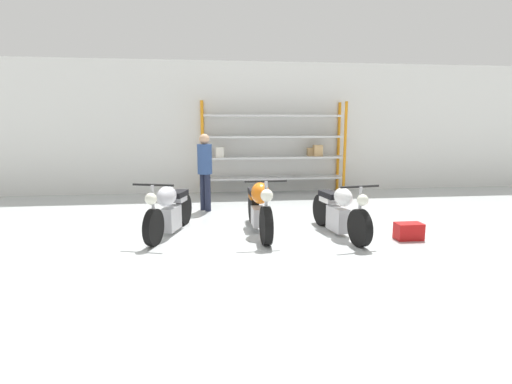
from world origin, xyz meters
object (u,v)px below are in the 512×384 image
Objects in this scene: motorcycle_orange at (259,207)px; person_browsing at (205,166)px; motorcycle_silver at (170,209)px; toolbox at (409,231)px; motorcycle_white at (339,211)px; shelving_rack at (275,148)px.

motorcycle_orange is 2.27m from person_browsing.
toolbox is (3.99, -0.82, -0.31)m from motorcycle_silver.
motorcycle_orange is at bearing -111.03° from motorcycle_white.
motorcycle_orange is at bearing 103.02° from motorcycle_silver.
shelving_rack is 1.91× the size of motorcycle_orange.
motorcycle_orange reaches higher than motorcycle_white.
motorcycle_orange is (-0.96, -4.06, -0.80)m from shelving_rack.
person_browsing is (0.61, 1.89, 0.55)m from motorcycle_silver.
motorcycle_orange is at bearing 163.70° from toolbox.
person_browsing is at bearing -143.64° from motorcycle_white.
motorcycle_white is (0.40, -4.35, -0.85)m from shelving_rack.
motorcycle_white is 3.30m from person_browsing.
motorcycle_white is (2.92, -0.40, -0.03)m from motorcycle_silver.
person_browsing is (-2.31, 2.28, 0.58)m from motorcycle_white.
person_browsing reaches higher than motorcycle_white.
toolbox is (1.47, -4.77, -1.13)m from shelving_rack.
person_browsing is at bearing -132.72° from shelving_rack.
motorcycle_orange is at bearing -103.26° from shelving_rack.
shelving_rack reaches higher than motorcycle_white.
motorcycle_silver is 2.95m from motorcycle_white.
shelving_rack is 2.83m from person_browsing.
motorcycle_white is at bearing 158.58° from toolbox.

